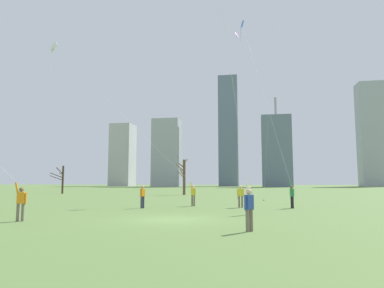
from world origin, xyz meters
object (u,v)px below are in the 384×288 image
(kite_flyer_foreground_left_white, at_px, (149,148))
(kite_flyer_midfield_center_pink, at_px, (244,163))
(bare_tree_center, at_px, (62,179))
(bystander_watching_nearby, at_px, (241,195))
(bystander_strolling_midfield, at_px, (249,208))
(distant_kite_low_near_trees_purple, at_px, (237,60))
(bystander_far_off_by_trees, at_px, (143,195))
(kite_flyer_midfield_left_blue, at_px, (281,156))
(bare_tree_right_of_center, at_px, (184,176))

(kite_flyer_foreground_left_white, bearing_deg, kite_flyer_midfield_center_pink, -44.38)
(kite_flyer_foreground_left_white, relative_size, bare_tree_center, 3.59)
(kite_flyer_midfield_center_pink, distance_m, kite_flyer_foreground_left_white, 11.42)
(bystander_watching_nearby, xyz_separation_m, bystander_strolling_midfield, (0.82, -12.40, 0.00))
(bystander_watching_nearby, distance_m, distant_kite_low_near_trees_purple, 17.58)
(kite_flyer_midfield_center_pink, bearing_deg, bystander_strolling_midfield, -86.96)
(kite_flyer_foreground_left_white, height_order, bystander_far_off_by_trees, kite_flyer_foreground_left_white)
(kite_flyer_midfield_left_blue, relative_size, bystander_far_off_by_trees, 12.21)
(kite_flyer_midfield_center_pink, relative_size, kite_flyer_midfield_left_blue, 1.03)
(bystander_strolling_midfield, height_order, bare_tree_right_of_center, bare_tree_right_of_center)
(bystander_far_off_by_trees, relative_size, bare_tree_right_of_center, 0.31)
(bystander_strolling_midfield, distance_m, distant_kite_low_near_trees_purple, 26.94)
(bare_tree_center, bearing_deg, bystander_watching_nearby, -40.88)
(kite_flyer_midfield_left_blue, height_order, bare_tree_center, kite_flyer_midfield_left_blue)
(bystander_far_off_by_trees, bearing_deg, kite_flyer_midfield_left_blue, 20.08)
(kite_flyer_midfield_left_blue, bearing_deg, bare_tree_center, 144.02)
(kite_flyer_foreground_left_white, relative_size, distant_kite_low_near_trees_purple, 0.89)
(kite_flyer_foreground_left_white, bearing_deg, distant_kite_low_near_trees_purple, 51.45)
(bystander_strolling_midfield, height_order, distant_kite_low_near_trees_purple, distant_kite_low_near_trees_purple)
(bystander_strolling_midfield, bearing_deg, bystander_far_off_by_trees, 126.17)
(bare_tree_center, xyz_separation_m, bare_tree_right_of_center, (20.25, -1.75, 0.41))
(bystander_watching_nearby, relative_size, bare_tree_right_of_center, 0.31)
(kite_flyer_midfield_left_blue, height_order, kite_flyer_foreground_left_white, kite_flyer_midfield_left_blue)
(bare_tree_right_of_center, bearing_deg, kite_flyer_midfield_center_pink, -72.19)
(distant_kite_low_near_trees_purple, bearing_deg, bare_tree_right_of_center, 122.84)
(bystander_watching_nearby, distance_m, bystander_strolling_midfield, 12.43)
(bystander_strolling_midfield, relative_size, distant_kite_low_near_trees_purple, 0.09)
(kite_flyer_midfield_center_pink, xyz_separation_m, bare_tree_center, (-29.79, 31.47, -0.60))
(bystander_watching_nearby, height_order, bare_tree_center, bare_tree_center)
(kite_flyer_midfield_center_pink, xyz_separation_m, kite_flyer_foreground_left_white, (-8.07, 7.89, 1.74))
(bystander_far_off_by_trees, height_order, bystander_strolling_midfield, same)
(bystander_watching_nearby, height_order, distant_kite_low_near_trees_purple, distant_kite_low_near_trees_purple)
(bystander_watching_nearby, bearing_deg, bare_tree_center, 139.12)
(bare_tree_right_of_center, bearing_deg, kite_flyer_foreground_left_white, -86.11)
(kite_flyer_foreground_left_white, height_order, bystander_watching_nearby, kite_flyer_foreground_left_white)
(kite_flyer_midfield_left_blue, height_order, distant_kite_low_near_trees_purple, kite_flyer_midfield_left_blue)
(kite_flyer_foreground_left_white, xyz_separation_m, bystander_far_off_by_trees, (0.65, -3.59, -3.81))
(kite_flyer_midfield_center_pink, relative_size, bystander_watching_nearby, 12.63)
(kite_flyer_foreground_left_white, distance_m, bare_tree_right_of_center, 21.97)
(kite_flyer_midfield_center_pink, relative_size, distant_kite_low_near_trees_purple, 1.14)
(kite_flyer_midfield_left_blue, relative_size, kite_flyer_foreground_left_white, 1.24)
(bystander_far_off_by_trees, bearing_deg, bare_tree_right_of_center, 94.79)
(bystander_far_off_by_trees, distance_m, bare_tree_right_of_center, 25.58)
(kite_flyer_midfield_center_pink, height_order, bare_tree_right_of_center, kite_flyer_midfield_center_pink)
(kite_flyer_foreground_left_white, bearing_deg, bystander_strolling_midfield, -59.38)
(bystander_far_off_by_trees, distance_m, distant_kite_low_near_trees_purple, 19.74)
(kite_flyer_midfield_left_blue, relative_size, bystander_strolling_midfield, 12.21)
(bystander_strolling_midfield, bearing_deg, kite_flyer_midfield_center_pink, 93.04)
(bystander_far_off_by_trees, xyz_separation_m, bystander_strolling_midfield, (7.75, -10.60, 0.00))
(bystander_watching_nearby, distance_m, bare_tree_right_of_center, 25.37)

